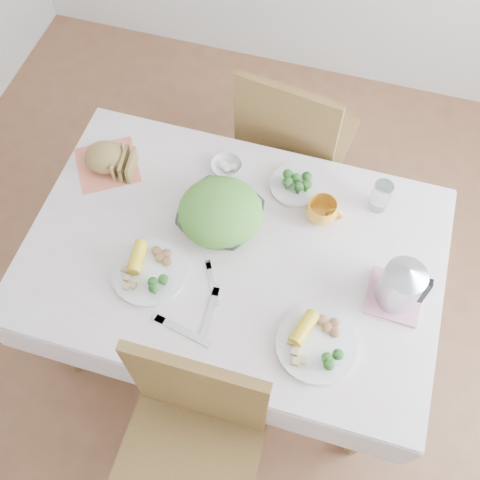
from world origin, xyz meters
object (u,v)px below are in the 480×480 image
(dinner_plate_left, at_px, (149,273))
(electric_kettle, at_px, (403,282))
(chair_near, at_px, (186,473))
(dinner_plate_right, at_px, (316,345))
(salad_bowl, at_px, (221,216))
(yellow_mug, at_px, (322,211))
(chair_far, at_px, (297,145))
(dining_table, at_px, (234,295))

(dinner_plate_left, relative_size, electric_kettle, 1.34)
(chair_near, xyz_separation_m, dinner_plate_right, (0.32, 0.47, 0.31))
(salad_bowl, bearing_deg, electric_kettle, -10.58)
(yellow_mug, distance_m, electric_kettle, 0.41)
(dinner_plate_right, distance_m, yellow_mug, 0.50)
(chair_far, height_order, salad_bowl, chair_far)
(salad_bowl, height_order, yellow_mug, yellow_mug)
(chair_far, bearing_deg, dining_table, 92.90)
(chair_far, distance_m, dinner_plate_right, 1.13)
(salad_bowl, bearing_deg, dining_table, -53.25)
(chair_near, xyz_separation_m, electric_kettle, (0.54, 0.71, 0.42))
(yellow_mug, xyz_separation_m, electric_kettle, (0.31, -0.24, 0.07))
(dining_table, height_order, dinner_plate_right, dinner_plate_right)
(salad_bowl, xyz_separation_m, dinner_plate_left, (-0.18, -0.28, -0.02))
(dinner_plate_right, distance_m, electric_kettle, 0.35)
(electric_kettle, bearing_deg, dining_table, -172.71)
(chair_far, height_order, yellow_mug, chair_far)
(chair_far, relative_size, electric_kettle, 5.15)
(chair_near, bearing_deg, dinner_plate_left, 118.22)
(dining_table, xyz_separation_m, yellow_mug, (0.27, 0.23, 0.43))
(chair_far, bearing_deg, electric_kettle, 130.91)
(chair_far, distance_m, dinner_plate_left, 1.06)
(chair_far, relative_size, dinner_plate_left, 3.86)
(chair_near, xyz_separation_m, chair_far, (0.03, 1.52, 0.00))
(chair_near, xyz_separation_m, salad_bowl, (-0.12, 0.84, 0.33))
(dinner_plate_left, distance_m, electric_kettle, 0.87)
(chair_far, xyz_separation_m, yellow_mug, (0.20, -0.56, 0.34))
(chair_near, bearing_deg, yellow_mug, 76.46)
(dining_table, relative_size, electric_kettle, 7.08)
(dining_table, xyz_separation_m, chair_far, (0.08, 0.78, 0.09))
(chair_near, distance_m, dinner_plate_left, 0.71)
(chair_near, height_order, electric_kettle, chair_near)
(chair_near, height_order, salad_bowl, chair_near)
(salad_bowl, xyz_separation_m, electric_kettle, (0.67, -0.12, 0.09))
(chair_far, bearing_deg, dinner_plate_right, 113.81)
(salad_bowl, relative_size, electric_kettle, 1.47)
(chair_far, xyz_separation_m, dinner_plate_right, (0.29, -1.05, 0.31))
(dinner_plate_right, relative_size, electric_kettle, 1.37)
(chair_far, distance_m, salad_bowl, 0.77)
(chair_near, height_order, dinner_plate_right, chair_near)
(salad_bowl, bearing_deg, chair_near, -81.55)
(yellow_mug, relative_size, electric_kettle, 0.60)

